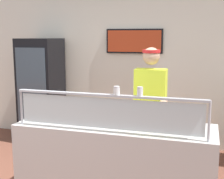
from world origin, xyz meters
The scene contains 9 objects.
shop_rear_unit centered at (1.06, 2.57, 1.36)m, with size 6.53×0.13×2.70m.
serving_counter centered at (1.06, 0.34, 0.47)m, with size 2.13×0.69×0.95m, color #BCB7B2.
sneeze_guard centered at (1.06, 0.06, 1.20)m, with size 1.95×0.06×0.39m.
pizza_tray centered at (1.27, 0.43, 0.97)m, with size 0.48×0.48×0.04m.
pizza_server centered at (1.23, 0.41, 0.99)m, with size 0.07×0.28×0.01m, color #ADAFB7.
parmesan_shaker centered at (1.16, 0.06, 1.37)m, with size 0.06×0.06×0.08m.
pepper_flake_shaker centered at (1.39, 0.06, 1.37)m, with size 0.06×0.06×0.09m.
worker_figure centered at (1.34, 0.95, 1.01)m, with size 0.41×0.50×1.76m.
drink_fridge centered at (-0.84, 2.12, 0.92)m, with size 0.65×0.67×1.85m.
Camera 1 is at (1.99, -2.79, 1.90)m, focal length 50.38 mm.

